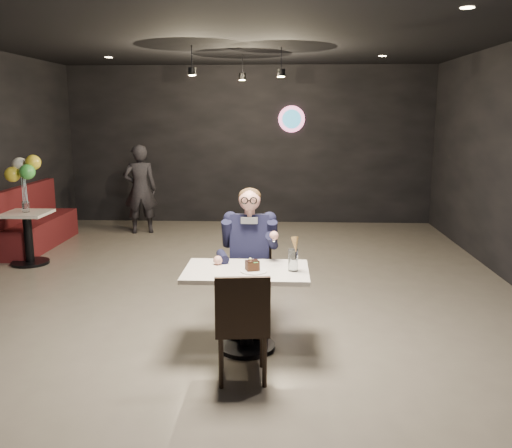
{
  "coord_description": "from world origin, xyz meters",
  "views": [
    {
      "loc": [
        0.62,
        -6.01,
        2.11
      ],
      "look_at": [
        0.37,
        -0.8,
        1.04
      ],
      "focal_mm": 38.0,
      "sensor_mm": 36.0,
      "label": 1
    }
  ],
  "objects_px": {
    "seated_man": "(250,256)",
    "side_table": "(28,238)",
    "chair_near": "(242,324)",
    "booth_bench": "(38,216)",
    "sundae_glass": "(293,260)",
    "main_table": "(247,309)",
    "balloon_vase": "(26,207)",
    "passerby": "(140,189)",
    "chair_far": "(250,282)"
  },
  "relations": [
    {
      "from": "seated_man",
      "to": "side_table",
      "type": "xyz_separation_m",
      "value": [
        -3.26,
        2.13,
        -0.35
      ]
    },
    {
      "from": "chair_near",
      "to": "side_table",
      "type": "relative_size",
      "value": 1.23
    },
    {
      "from": "booth_bench",
      "to": "side_table",
      "type": "bearing_deg",
      "value": -73.3
    },
    {
      "from": "seated_man",
      "to": "booth_bench",
      "type": "bearing_deg",
      "value": 138.71
    },
    {
      "from": "seated_man",
      "to": "sundae_glass",
      "type": "xyz_separation_m",
      "value": [
        0.41,
        -0.58,
        0.13
      ]
    },
    {
      "from": "seated_man",
      "to": "side_table",
      "type": "distance_m",
      "value": 3.91
    },
    {
      "from": "main_table",
      "to": "balloon_vase",
      "type": "distance_m",
      "value": 4.25
    },
    {
      "from": "booth_bench",
      "to": "side_table",
      "type": "height_order",
      "value": "booth_bench"
    },
    {
      "from": "balloon_vase",
      "to": "sundae_glass",
      "type": "bearing_deg",
      "value": -36.39
    },
    {
      "from": "booth_bench",
      "to": "side_table",
      "type": "distance_m",
      "value": 1.05
    },
    {
      "from": "main_table",
      "to": "sundae_glass",
      "type": "height_order",
      "value": "sundae_glass"
    },
    {
      "from": "sundae_glass",
      "to": "seated_man",
      "type": "bearing_deg",
      "value": 125.44
    },
    {
      "from": "balloon_vase",
      "to": "passerby",
      "type": "height_order",
      "value": "passerby"
    },
    {
      "from": "sundae_glass",
      "to": "passerby",
      "type": "distance_m",
      "value": 5.48
    },
    {
      "from": "main_table",
      "to": "chair_far",
      "type": "height_order",
      "value": "chair_far"
    },
    {
      "from": "passerby",
      "to": "main_table",
      "type": "bearing_deg",
      "value": 101.32
    },
    {
      "from": "chair_near",
      "to": "seated_man",
      "type": "xyz_separation_m",
      "value": [
        0.0,
        1.1,
        0.26
      ]
    },
    {
      "from": "chair_far",
      "to": "balloon_vase",
      "type": "height_order",
      "value": "chair_far"
    },
    {
      "from": "chair_near",
      "to": "sundae_glass",
      "type": "height_order",
      "value": "sundae_glass"
    },
    {
      "from": "chair_far",
      "to": "passerby",
      "type": "bearing_deg",
      "value": 117.32
    },
    {
      "from": "sundae_glass",
      "to": "passerby",
      "type": "height_order",
      "value": "passerby"
    },
    {
      "from": "chair_near",
      "to": "seated_man",
      "type": "relative_size",
      "value": 0.64
    },
    {
      "from": "seated_man",
      "to": "sundae_glass",
      "type": "distance_m",
      "value": 0.72
    },
    {
      "from": "main_table",
      "to": "seated_man",
      "type": "distance_m",
      "value": 0.65
    },
    {
      "from": "main_table",
      "to": "side_table",
      "type": "height_order",
      "value": "main_table"
    },
    {
      "from": "chair_far",
      "to": "sundae_glass",
      "type": "xyz_separation_m",
      "value": [
        0.41,
        -0.58,
        0.39
      ]
    },
    {
      "from": "balloon_vase",
      "to": "passerby",
      "type": "xyz_separation_m",
      "value": [
        1.07,
        2.11,
        -0.04
      ]
    },
    {
      "from": "main_table",
      "to": "chair_far",
      "type": "bearing_deg",
      "value": 90.0
    },
    {
      "from": "balloon_vase",
      "to": "booth_bench",
      "type": "bearing_deg",
      "value": 106.7
    },
    {
      "from": "sundae_glass",
      "to": "passerby",
      "type": "bearing_deg",
      "value": 118.37
    },
    {
      "from": "balloon_vase",
      "to": "passerby",
      "type": "relative_size",
      "value": 0.09
    },
    {
      "from": "main_table",
      "to": "seated_man",
      "type": "relative_size",
      "value": 0.76
    },
    {
      "from": "seated_man",
      "to": "booth_bench",
      "type": "height_order",
      "value": "seated_man"
    },
    {
      "from": "chair_far",
      "to": "booth_bench",
      "type": "height_order",
      "value": "booth_bench"
    },
    {
      "from": "passerby",
      "to": "side_table",
      "type": "bearing_deg",
      "value": 49.88
    },
    {
      "from": "chair_far",
      "to": "side_table",
      "type": "relative_size",
      "value": 1.23
    },
    {
      "from": "chair_near",
      "to": "chair_far",
      "type": "bearing_deg",
      "value": 84.23
    },
    {
      "from": "sundae_glass",
      "to": "booth_bench",
      "type": "relative_size",
      "value": 0.1
    },
    {
      "from": "chair_far",
      "to": "passerby",
      "type": "relative_size",
      "value": 0.58
    },
    {
      "from": "main_table",
      "to": "passerby",
      "type": "distance_m",
      "value": 5.29
    },
    {
      "from": "main_table",
      "to": "passerby",
      "type": "xyz_separation_m",
      "value": [
        -2.19,
        4.79,
        0.41
      ]
    },
    {
      "from": "main_table",
      "to": "side_table",
      "type": "bearing_deg",
      "value": 140.61
    },
    {
      "from": "side_table",
      "to": "booth_bench",
      "type": "bearing_deg",
      "value": 106.7
    },
    {
      "from": "main_table",
      "to": "booth_bench",
      "type": "height_order",
      "value": "booth_bench"
    },
    {
      "from": "sundae_glass",
      "to": "side_table",
      "type": "height_order",
      "value": "sundae_glass"
    },
    {
      "from": "booth_bench",
      "to": "balloon_vase",
      "type": "xyz_separation_m",
      "value": [
        0.3,
        -1.0,
        0.33
      ]
    },
    {
      "from": "chair_near",
      "to": "booth_bench",
      "type": "relative_size",
      "value": 0.46
    },
    {
      "from": "chair_near",
      "to": "sundae_glass",
      "type": "relative_size",
      "value": 4.77
    },
    {
      "from": "chair_far",
      "to": "chair_near",
      "type": "relative_size",
      "value": 1.0
    },
    {
      "from": "chair_near",
      "to": "booth_bench",
      "type": "distance_m",
      "value": 5.53
    }
  ]
}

